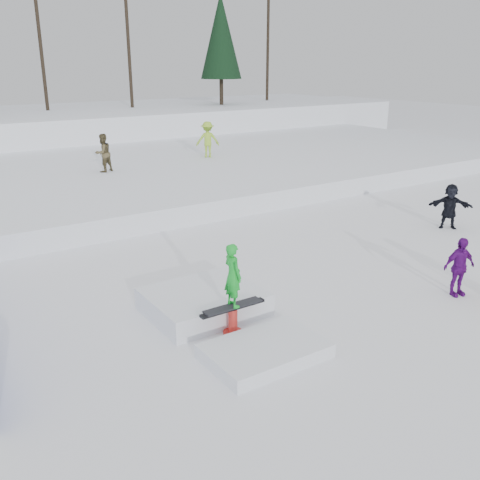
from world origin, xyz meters
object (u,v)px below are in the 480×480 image
spectator_purple (459,267)px  spectator_dark (450,206)px  walker_olive (103,153)px  jib_rail_feature (219,312)px  walker_ygreen (208,140)px

spectator_purple → spectator_dark: spectator_dark is taller
spectator_purple → walker_olive: bearing=115.8°
spectator_dark → jib_rail_feature: size_ratio=0.37×
walker_olive → jib_rail_feature: 15.03m
spectator_dark → jib_rail_feature: bearing=-124.2°
walker_ygreen → spectator_purple: bearing=106.1°
walker_olive → jib_rail_feature: bearing=58.9°
spectator_dark → walker_ygreen: bearing=144.7°
walker_ygreen → spectator_dark: bearing=123.6°
walker_olive → spectator_purple: size_ratio=1.14×
walker_olive → spectator_purple: bearing=80.2°
spectator_purple → walker_ygreen: bearing=95.6°
walker_olive → jib_rail_feature: walker_olive is taller
walker_olive → walker_ygreen: 6.14m
walker_ygreen → jib_rail_feature: walker_ygreen is taller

